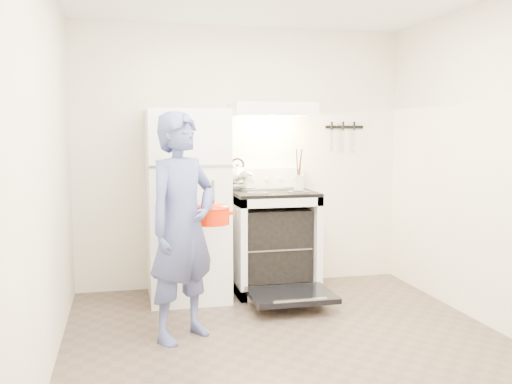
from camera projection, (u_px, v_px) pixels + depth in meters
floor at (296, 350)px, 3.94m from camera, size 3.60×3.60×0.00m
back_wall at (242, 158)px, 5.55m from camera, size 3.20×0.02×2.50m
refrigerator at (187, 205)px, 5.12m from camera, size 0.70×0.70×1.70m
stove_body at (273, 243)px, 5.37m from camera, size 0.76×0.65×0.92m
cooktop at (274, 193)px, 5.32m from camera, size 0.76×0.65×0.03m
backsplash at (266, 178)px, 5.58m from camera, size 0.76×0.07×0.20m
oven_door at (291, 295)px, 4.83m from camera, size 0.70×0.54×0.04m
oven_rack at (273, 245)px, 5.37m from camera, size 0.60×0.52×0.01m
range_hood at (272, 109)px, 5.31m from camera, size 0.76×0.50×0.12m
knife_strip at (344, 127)px, 5.74m from camera, size 0.40×0.02×0.03m
pizza_stone at (270, 245)px, 5.29m from camera, size 0.31×0.31×0.02m
tea_kettle at (237, 174)px, 5.45m from camera, size 0.25×0.20×0.30m
utensil_jar at (299, 182)px, 5.20m from camera, size 0.11×0.11×0.13m
person at (182, 227)px, 4.10m from camera, size 0.72×0.68×1.65m
dutch_oven at (212, 216)px, 4.38m from camera, size 0.34×0.27×0.23m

